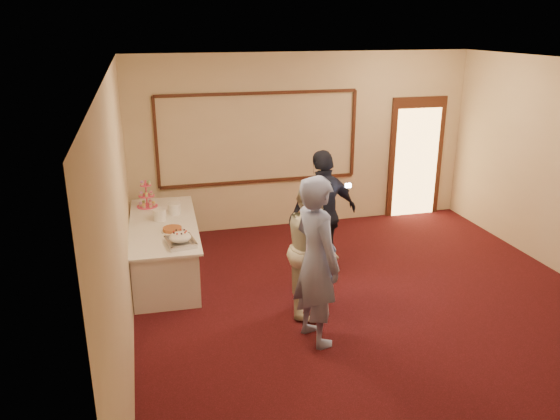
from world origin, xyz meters
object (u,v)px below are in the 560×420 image
at_px(plate_stack_b, 174,208).
at_px(plate_stack_a, 160,215).
at_px(pavlova_tray, 180,239).
at_px(guest, 323,214).
at_px(buffet_table, 165,248).
at_px(woman, 313,248).
at_px(man, 316,261).
at_px(cupcake_stand, 147,196).
at_px(tart, 172,230).

bearing_deg(plate_stack_b, plate_stack_a, -133.95).
bearing_deg(pavlova_tray, guest, 6.97).
bearing_deg(plate_stack_a, plate_stack_b, 46.05).
height_order(buffet_table, woman, woman).
relative_size(man, woman, 1.16).
distance_m(plate_stack_a, plate_stack_b, 0.32).
relative_size(cupcake_stand, man, 0.24).
distance_m(tart, woman, 2.00).
distance_m(tart, man, 2.34).
distance_m(buffet_table, cupcake_stand, 1.00).
height_order(buffet_table, plate_stack_a, plate_stack_a).
height_order(plate_stack_a, man, man).
distance_m(buffet_table, plate_stack_b, 0.63).
distance_m(man, guest, 1.71).
distance_m(buffet_table, man, 2.75).
relative_size(cupcake_stand, plate_stack_b, 2.37).
height_order(cupcake_stand, guest, guest).
bearing_deg(woman, man, -176.41).
relative_size(plate_stack_a, tart, 0.66).
height_order(man, guest, man).
xyz_separation_m(plate_stack_b, woman, (1.53, -1.91, -0.01)).
height_order(buffet_table, guest, guest).
xyz_separation_m(buffet_table, tart, (0.11, -0.36, 0.41)).
bearing_deg(buffet_table, pavlova_tray, -78.17).
bearing_deg(pavlova_tray, plate_stack_b, 89.27).
bearing_deg(guest, plate_stack_a, -32.68).
xyz_separation_m(buffet_table, cupcake_stand, (-0.19, 0.81, 0.55)).
bearing_deg(man, plate_stack_a, 19.62).
bearing_deg(pavlova_tray, man, -44.46).
height_order(plate_stack_b, guest, guest).
bearing_deg(man, tart, 23.64).
height_order(pavlova_tray, guest, guest).
distance_m(pavlova_tray, woman, 1.69).
distance_m(plate_stack_b, tart, 0.74).
height_order(cupcake_stand, tart, cupcake_stand).
bearing_deg(tart, pavlova_tray, -82.06).
bearing_deg(guest, man, 54.74).
distance_m(plate_stack_a, tart, 0.52).
bearing_deg(tart, plate_stack_b, 83.49).
distance_m(tart, guest, 2.08).
distance_m(cupcake_stand, man, 3.48).
distance_m(buffet_table, woman, 2.35).
distance_m(pavlova_tray, man, 1.93).
bearing_deg(woman, buffet_table, 66.35).
relative_size(cupcake_stand, plate_stack_a, 2.39).
bearing_deg(guest, plate_stack_b, -40.28).
xyz_separation_m(pavlova_tray, cupcake_stand, (-0.37, 1.66, 0.09)).
bearing_deg(man, buffet_table, 20.74).
bearing_deg(tart, woman, -36.06).
distance_m(cupcake_stand, plate_stack_b, 0.59).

